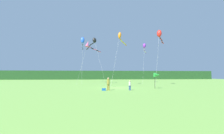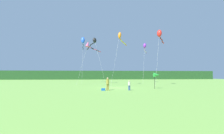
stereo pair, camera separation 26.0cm
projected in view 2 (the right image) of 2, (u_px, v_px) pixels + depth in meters
The scene contains 12 objects.
ground_plane at pixel (115, 88), 22.98m from camera, with size 120.00×120.00×0.00m, color #6B9E42.
distant_treeline at pixel (105, 75), 67.83m from camera, with size 108.00×2.16×4.06m, color #234C23.
person_adult at pixel (108, 83), 19.39m from camera, with size 0.38×0.38×1.72m.
person_child at pixel (129, 85), 19.41m from camera, with size 0.30×0.30×1.34m.
cooler_box at pixel (103, 89), 19.07m from camera, with size 0.51×0.42×0.30m, color #1959B2.
banner_flag_pole at pixel (157, 75), 21.73m from camera, with size 0.90×0.70×2.54m.
kite_blue at pixel (83, 41), 38.09m from camera, with size 1.05×9.06×12.16m.
kite_purple at pixel (145, 47), 39.01m from camera, with size 3.83×8.26×10.73m.
kite_red at pixel (160, 34), 29.38m from camera, with size 4.07×4.92×11.37m.
kite_rainbow at pixel (89, 45), 32.68m from camera, with size 5.15×4.59×9.80m.
kite_orange at pixel (120, 37), 29.61m from camera, with size 4.15×6.28×10.95m.
kite_black at pixel (94, 41), 33.79m from camera, with size 4.64×8.80×10.90m.
Camera 2 is at (-2.63, -22.98, 2.06)m, focal length 23.07 mm.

